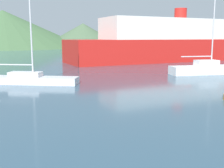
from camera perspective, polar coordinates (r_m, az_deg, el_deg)
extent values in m
cube|color=silver|center=(22.16, -17.13, 0.75)|extent=(8.02, 3.91, 0.52)
cube|color=silver|center=(22.10, -17.18, 1.89)|extent=(2.59, 1.74, 0.37)
cylinder|color=#BCBCC1|center=(21.79, -16.34, 14.49)|extent=(0.12, 0.12, 9.96)
cylinder|color=#BCBCC1|center=(22.53, -20.06, 3.71)|extent=(3.43, 1.21, 0.10)
cube|color=white|center=(28.19, 18.55, 2.74)|extent=(7.04, 1.85, 0.78)
cube|color=white|center=(28.12, 18.62, 4.09)|extent=(2.12, 1.24, 0.55)
cylinder|color=#BCBCC1|center=(28.30, 19.86, 9.85)|extent=(0.12, 0.12, 6.27)
cylinder|color=#BCBCC1|center=(27.54, 16.82, 5.38)|extent=(3.15, 0.16, 0.10)
cube|color=red|center=(44.23, 13.49, 6.79)|extent=(35.24, 14.99, 3.13)
cube|color=silver|center=(44.21, 13.64, 10.74)|extent=(24.91, 11.54, 2.97)
cylinder|color=red|center=(44.32, 13.76, 13.69)|extent=(1.81, 1.81, 1.60)
cone|color=#476B42|center=(103.76, -21.19, 10.41)|extent=(55.05, 55.05, 12.42)
cone|color=#4C6647|center=(100.35, -5.90, 9.84)|extent=(29.65, 29.65, 8.19)
cone|color=#3D6038|center=(105.09, 14.86, 9.83)|extent=(53.64, 53.64, 9.20)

